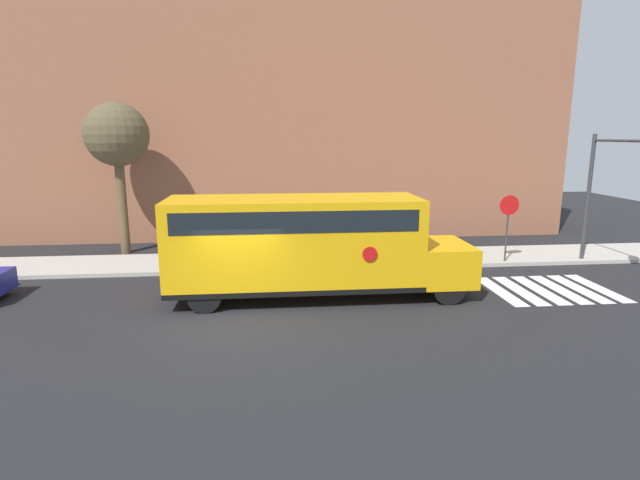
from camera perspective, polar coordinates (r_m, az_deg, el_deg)
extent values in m
plane|color=black|center=(14.29, -9.22, -9.25)|extent=(60.00, 60.00, 0.00)
cube|color=#B2ADA3|center=(20.47, -8.19, -2.49)|extent=(44.00, 3.00, 0.15)
cube|color=#935B42|center=(26.34, -8.00, 13.63)|extent=(32.00, 4.00, 11.93)
cube|color=white|center=(17.84, 19.83, -5.49)|extent=(0.50, 3.20, 0.01)
cube|color=white|center=(18.15, 21.83, -5.35)|extent=(0.50, 3.20, 0.01)
cube|color=white|center=(18.48, 23.77, -5.21)|extent=(0.50, 3.20, 0.01)
cube|color=white|center=(18.83, 25.63, -5.06)|extent=(0.50, 3.20, 0.01)
cube|color=white|center=(19.20, 27.42, -4.92)|extent=(0.50, 3.20, 0.01)
cube|color=white|center=(19.59, 29.14, -4.78)|extent=(0.50, 3.20, 0.01)
cube|color=#EAA80F|center=(15.67, -2.94, -0.21)|extent=(7.82, 2.50, 2.77)
cube|color=#EAA80F|center=(16.76, 13.61, -2.42)|extent=(1.72, 2.50, 1.24)
cube|color=black|center=(15.99, -2.89, -4.79)|extent=(7.82, 2.54, 0.16)
cube|color=black|center=(15.52, -2.97, 2.81)|extent=(7.20, 2.53, 0.64)
cylinder|color=red|center=(14.71, 5.72, -1.61)|extent=(0.44, 0.02, 0.44)
cylinder|color=black|center=(17.86, 12.13, -3.36)|extent=(1.00, 0.30, 1.00)
cylinder|color=black|center=(15.91, 14.50, -5.37)|extent=(1.00, 0.30, 1.00)
cylinder|color=black|center=(17.14, -12.19, -4.01)|extent=(1.00, 0.30, 1.00)
cylinder|color=black|center=(15.09, -13.08, -6.25)|extent=(1.00, 0.30, 1.00)
cylinder|color=#38383A|center=(21.20, 20.54, 0.57)|extent=(0.07, 0.07, 2.46)
cylinder|color=red|center=(20.97, 20.84, 3.74)|extent=(0.79, 0.03, 0.79)
cylinder|color=#38383A|center=(22.76, 28.28, 4.09)|extent=(0.16, 0.16, 5.17)
cylinder|color=#38383A|center=(21.27, 31.40, 9.66)|extent=(0.10, 3.31, 0.10)
cylinder|color=brown|center=(23.32, -21.66, 3.80)|extent=(0.40, 0.40, 4.34)
sphere|color=brown|center=(23.13, -22.23, 11.11)|extent=(2.67, 2.67, 2.67)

